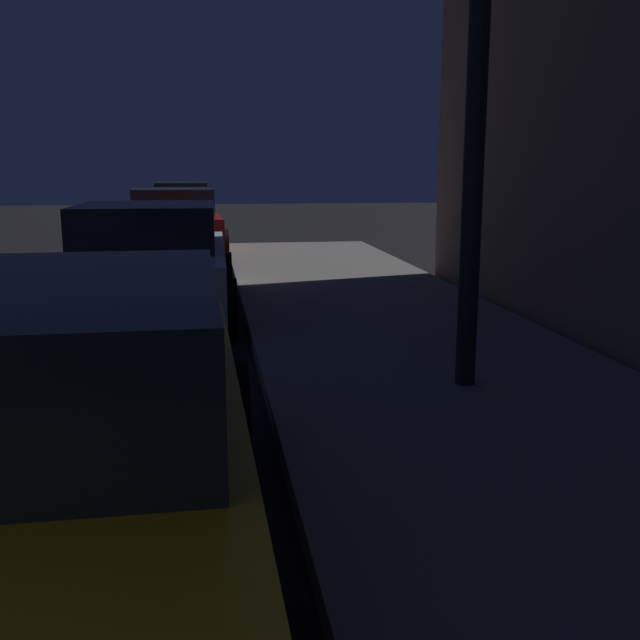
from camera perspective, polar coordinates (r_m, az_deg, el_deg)
name	(u,v)px	position (r m, az deg, el deg)	size (l,w,h in m)	color
car_yellow_cab	(43,444)	(3.42, -20.69, -9.00)	(2.00, 4.45, 1.43)	gold
car_white	(150,261)	(9.53, -13.05, 4.46)	(2.13, 4.27, 1.43)	silver
car_red	(173,222)	(16.35, -11.31, 7.47)	(2.30, 4.24, 1.43)	maroon
car_green	(183,206)	(23.19, -10.60, 8.71)	(1.98, 4.54, 1.43)	#19592D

